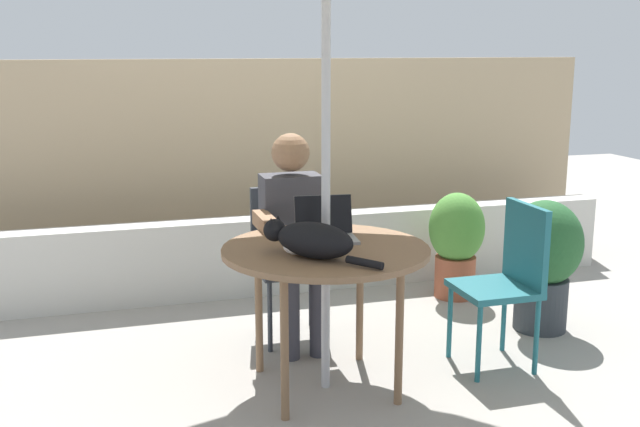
{
  "coord_description": "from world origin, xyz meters",
  "views": [
    {
      "loc": [
        -1.07,
        -3.49,
        1.72
      ],
      "look_at": [
        0.0,
        0.1,
        0.9
      ],
      "focal_mm": 42.79,
      "sensor_mm": 36.0,
      "label": 1
    }
  ],
  "objects_px": {
    "potted_plant_near_fence": "(456,240)",
    "patio_table": "(326,259)",
    "potted_plant_by_chair": "(544,257)",
    "chair_empty": "(509,272)",
    "person_seated": "(294,228)",
    "chair_occupied": "(287,249)",
    "cat": "(310,240)",
    "laptop": "(325,227)"
  },
  "relations": [
    {
      "from": "potted_plant_by_chair",
      "to": "cat",
      "type": "bearing_deg",
      "value": -161.01
    },
    {
      "from": "potted_plant_by_chair",
      "to": "potted_plant_near_fence",
      "type": "bearing_deg",
      "value": 107.32
    },
    {
      "from": "patio_table",
      "to": "potted_plant_by_chair",
      "type": "relative_size",
      "value": 1.27
    },
    {
      "from": "laptop",
      "to": "potted_plant_near_fence",
      "type": "height_order",
      "value": "laptop"
    },
    {
      "from": "patio_table",
      "to": "potted_plant_by_chair",
      "type": "distance_m",
      "value": 1.59
    },
    {
      "from": "patio_table",
      "to": "laptop",
      "type": "xyz_separation_m",
      "value": [
        0.05,
        0.17,
        0.12
      ]
    },
    {
      "from": "patio_table",
      "to": "person_seated",
      "type": "xyz_separation_m",
      "value": [
        0.0,
        0.63,
        0.01
      ]
    },
    {
      "from": "chair_empty",
      "to": "potted_plant_near_fence",
      "type": "height_order",
      "value": "chair_empty"
    },
    {
      "from": "person_seated",
      "to": "potted_plant_by_chair",
      "type": "height_order",
      "value": "person_seated"
    },
    {
      "from": "chair_occupied",
      "to": "potted_plant_near_fence",
      "type": "relative_size",
      "value": 1.21
    },
    {
      "from": "potted_plant_near_fence",
      "to": "potted_plant_by_chair",
      "type": "bearing_deg",
      "value": -72.68
    },
    {
      "from": "patio_table",
      "to": "potted_plant_by_chair",
      "type": "bearing_deg",
      "value": 15.22
    },
    {
      "from": "person_seated",
      "to": "potted_plant_by_chair",
      "type": "xyz_separation_m",
      "value": [
        1.52,
        -0.22,
        -0.24
      ]
    },
    {
      "from": "cat",
      "to": "potted_plant_near_fence",
      "type": "bearing_deg",
      "value": 42.27
    },
    {
      "from": "cat",
      "to": "potted_plant_by_chair",
      "type": "distance_m",
      "value": 1.77
    },
    {
      "from": "person_seated",
      "to": "potted_plant_near_fence",
      "type": "xyz_separation_m",
      "value": [
        1.29,
        0.51,
        -0.29
      ]
    },
    {
      "from": "laptop",
      "to": "potted_plant_near_fence",
      "type": "bearing_deg",
      "value": 37.8
    },
    {
      "from": "patio_table",
      "to": "chair_occupied",
      "type": "height_order",
      "value": "chair_occupied"
    },
    {
      "from": "patio_table",
      "to": "laptop",
      "type": "distance_m",
      "value": 0.22
    },
    {
      "from": "patio_table",
      "to": "chair_occupied",
      "type": "distance_m",
      "value": 0.8
    },
    {
      "from": "person_seated",
      "to": "potted_plant_near_fence",
      "type": "distance_m",
      "value": 1.42
    },
    {
      "from": "potted_plant_by_chair",
      "to": "person_seated",
      "type": "bearing_deg",
      "value": 171.87
    },
    {
      "from": "chair_occupied",
      "to": "chair_empty",
      "type": "distance_m",
      "value": 1.3
    },
    {
      "from": "chair_empty",
      "to": "potted_plant_by_chair",
      "type": "relative_size",
      "value": 1.1
    },
    {
      "from": "chair_occupied",
      "to": "cat",
      "type": "height_order",
      "value": "cat"
    },
    {
      "from": "laptop",
      "to": "chair_occupied",
      "type": "bearing_deg",
      "value": 94.51
    },
    {
      "from": "chair_empty",
      "to": "patio_table",
      "type": "bearing_deg",
      "value": 179.92
    },
    {
      "from": "chair_occupied",
      "to": "chair_empty",
      "type": "relative_size",
      "value": 1.0
    },
    {
      "from": "potted_plant_near_fence",
      "to": "laptop",
      "type": "bearing_deg",
      "value": -142.2
    },
    {
      "from": "potted_plant_near_fence",
      "to": "patio_table",
      "type": "bearing_deg",
      "value": -138.71
    },
    {
      "from": "chair_empty",
      "to": "potted_plant_near_fence",
      "type": "distance_m",
      "value": 1.17
    },
    {
      "from": "potted_plant_near_fence",
      "to": "cat",
      "type": "bearing_deg",
      "value": -137.73
    },
    {
      "from": "laptop",
      "to": "potted_plant_near_fence",
      "type": "xyz_separation_m",
      "value": [
        1.24,
        0.96,
        -0.4
      ]
    },
    {
      "from": "chair_occupied",
      "to": "laptop",
      "type": "height_order",
      "value": "laptop"
    },
    {
      "from": "chair_empty",
      "to": "person_seated",
      "type": "distance_m",
      "value": 1.22
    },
    {
      "from": "patio_table",
      "to": "person_seated",
      "type": "bearing_deg",
      "value": 90.0
    },
    {
      "from": "patio_table",
      "to": "cat",
      "type": "distance_m",
      "value": 0.24
    },
    {
      "from": "chair_occupied",
      "to": "cat",
      "type": "distance_m",
      "value": 0.99
    },
    {
      "from": "laptop",
      "to": "potted_plant_near_fence",
      "type": "distance_m",
      "value": 1.62
    },
    {
      "from": "patio_table",
      "to": "potted_plant_by_chair",
      "type": "xyz_separation_m",
      "value": [
        1.52,
        0.41,
        -0.22
      ]
    },
    {
      "from": "chair_occupied",
      "to": "person_seated",
      "type": "distance_m",
      "value": 0.23
    },
    {
      "from": "chair_empty",
      "to": "person_seated",
      "type": "bearing_deg",
      "value": 148.63
    }
  ]
}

